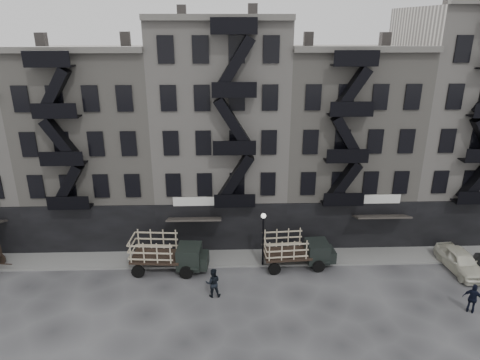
{
  "coord_description": "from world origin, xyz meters",
  "views": [
    {
      "loc": [
        0.45,
        -24.64,
        16.92
      ],
      "look_at": [
        1.39,
        4.0,
        6.29
      ],
      "focal_mm": 32.0,
      "sensor_mm": 36.0,
      "label": 1
    }
  ],
  "objects_px": {
    "pedestrian_mid": "(213,283)",
    "policeman": "(473,299)",
    "stake_truck_east": "(297,248)",
    "stake_truck_west": "(167,251)",
    "car_east": "(460,261)"
  },
  "relations": [
    {
      "from": "pedestrian_mid",
      "to": "policeman",
      "type": "bearing_deg",
      "value": 168.88
    },
    {
      "from": "stake_truck_east",
      "to": "pedestrian_mid",
      "type": "relative_size",
      "value": 2.63
    },
    {
      "from": "stake_truck_east",
      "to": "policeman",
      "type": "relative_size",
      "value": 2.7
    },
    {
      "from": "stake_truck_east",
      "to": "policeman",
      "type": "xyz_separation_m",
      "value": [
        9.99,
        -5.69,
        -0.5
      ]
    },
    {
      "from": "stake_truck_west",
      "to": "stake_truck_east",
      "type": "bearing_deg",
      "value": 6.09
    },
    {
      "from": "stake_truck_east",
      "to": "car_east",
      "type": "bearing_deg",
      "value": -8.98
    },
    {
      "from": "stake_truck_east",
      "to": "policeman",
      "type": "bearing_deg",
      "value": -33.85
    },
    {
      "from": "stake_truck_west",
      "to": "car_east",
      "type": "distance_m",
      "value": 21.11
    },
    {
      "from": "stake_truck_east",
      "to": "pedestrian_mid",
      "type": "xyz_separation_m",
      "value": [
        -6.01,
        -3.51,
        -0.47
      ]
    },
    {
      "from": "stake_truck_west",
      "to": "policeman",
      "type": "height_order",
      "value": "stake_truck_west"
    },
    {
      "from": "stake_truck_west",
      "to": "policeman",
      "type": "distance_m",
      "value": 20.11
    },
    {
      "from": "stake_truck_west",
      "to": "car_east",
      "type": "height_order",
      "value": "stake_truck_west"
    },
    {
      "from": "policeman",
      "to": "car_east",
      "type": "bearing_deg",
      "value": -75.49
    },
    {
      "from": "stake_truck_west",
      "to": "pedestrian_mid",
      "type": "xyz_separation_m",
      "value": [
        3.36,
        -3.24,
        -0.55
      ]
    },
    {
      "from": "stake_truck_west",
      "to": "car_east",
      "type": "xyz_separation_m",
      "value": [
        21.08,
        -0.71,
        -0.78
      ]
    }
  ]
}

